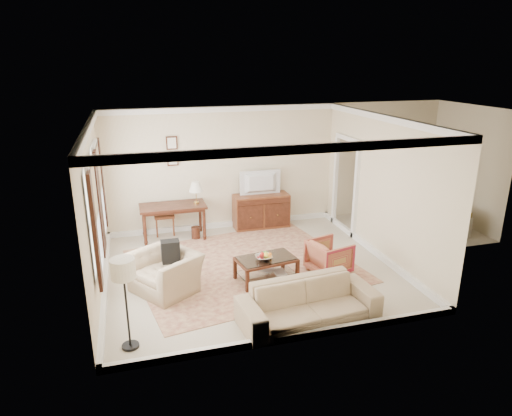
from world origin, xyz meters
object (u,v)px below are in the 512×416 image
sideboard (261,211)px  sofa (309,296)px  writing_desk (173,210)px  tv (261,176)px  club_armchair (165,266)px  striped_armchair (329,255)px  coffee_table (266,263)px

sideboard → sofa: bearing=-96.4°
writing_desk → tv: (2.12, 0.16, 0.60)m
tv → club_armchair: (-2.52, -2.60, -0.82)m
tv → striped_armchair: 2.94m
writing_desk → sideboard: size_ratio=1.10×
writing_desk → striped_armchair: (2.67, -2.57, -0.33)m
coffee_table → tv: bearing=75.4°
tv → writing_desk: bearing=4.3°
sideboard → club_armchair: (-2.52, -2.62, 0.07)m
writing_desk → sideboard: sideboard is taller
writing_desk → sideboard: 2.15m
writing_desk → striped_armchair: bearing=-44.0°
club_armchair → sofa: size_ratio=0.50×
sideboard → coffee_table: sideboard is taller
tv → club_armchair: size_ratio=0.87×
writing_desk → sideboard: (2.12, 0.18, -0.28)m
sideboard → club_armchair: club_armchair is taller
tv → sofa: 4.33m
tv → coffee_table: 2.96m
coffee_table → striped_armchair: size_ratio=1.62×
striped_armchair → sofa: size_ratio=0.33×
tv → sofa: bearing=83.6°
sideboard → sofa: 4.26m
sofa → striped_armchair: bearing=50.2°
striped_armchair → writing_desk: bearing=31.4°
striped_armchair → club_armchair: (-3.07, 0.13, 0.12)m
tv → striped_armchair: size_ratio=1.33×
sideboard → writing_desk: bearing=-175.2°
writing_desk → tv: size_ratio=1.54×
striped_armchair → club_armchair: size_ratio=0.65×
writing_desk → sofa: sofa is taller
tv → sideboard: bearing=-90.0°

